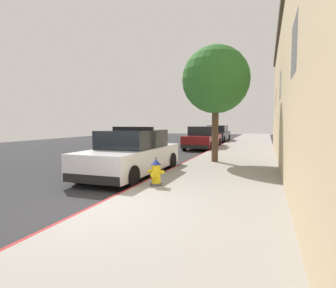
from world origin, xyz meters
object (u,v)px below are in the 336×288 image
Objects in this scene: parked_car_dark_far at (217,134)px; street_tree at (216,80)px; fire_hydrant at (156,172)px; parked_car_silver_ahead at (203,138)px; police_cruiser at (132,154)px.

street_tree is (2.32, -14.52, 2.89)m from parked_car_dark_far.
fire_hydrant is 0.15× the size of street_tree.
parked_car_silver_ahead is 1.00× the size of parked_car_dark_far.
street_tree is at bearing -80.91° from parked_car_dark_far.
parked_car_silver_ahead is (0.17, 10.58, -0.00)m from police_cruiser.
parked_car_dark_far is at bearing 91.78° from parked_car_silver_ahead.
parked_car_dark_far is 6.37× the size of fire_hydrant.
police_cruiser reaches higher than parked_car_silver_ahead.
parked_car_silver_ahead is 6.37× the size of fire_hydrant.
parked_car_dark_far is (-0.06, 17.90, -0.00)m from police_cruiser.
police_cruiser is 10.58m from parked_car_silver_ahead.
fire_hydrant is 6.04m from street_tree.
fire_hydrant is (1.59, -1.74, -0.26)m from police_cruiser.
parked_car_silver_ahead is at bearing -88.22° from parked_car_dark_far.
police_cruiser is 1.00× the size of parked_car_dark_far.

